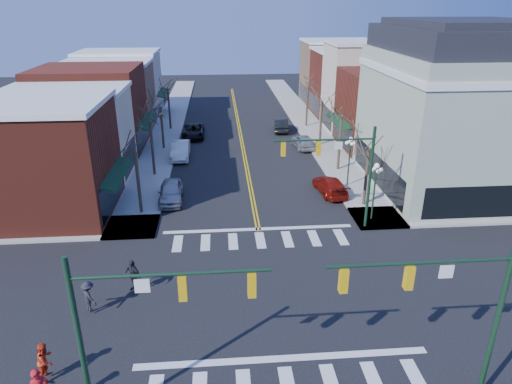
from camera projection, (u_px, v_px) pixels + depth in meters
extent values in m
plane|color=black|center=(271.00, 296.00, 24.30)|extent=(160.00, 160.00, 0.00)
cube|color=#9E9B93|center=(152.00, 171.00, 41.99)|extent=(3.50, 70.00, 0.15)
cube|color=#9E9B93|center=(339.00, 166.00, 43.31)|extent=(3.50, 70.00, 0.15)
cube|color=maroon|center=(36.00, 162.00, 32.37)|extent=(10.00, 8.50, 8.00)
cube|color=beige|center=(69.00, 136.00, 39.59)|extent=(10.00, 7.00, 7.50)
cube|color=maroon|center=(91.00, 110.00, 46.75)|extent=(10.00, 9.00, 8.50)
cube|color=#9C7456|center=(109.00, 97.00, 54.47)|extent=(10.00, 7.50, 7.80)
cube|color=beige|center=(121.00, 85.00, 61.51)|extent=(10.00, 8.00, 8.20)
cube|color=maroon|center=(391.00, 110.00, 47.59)|extent=(10.00, 8.50, 8.00)
cube|color=beige|center=(369.00, 88.00, 54.33)|extent=(10.00, 7.00, 10.00)
cube|color=maroon|center=(351.00, 84.00, 61.51)|extent=(10.00, 8.00, 8.50)
cube|color=#9C7456|center=(337.00, 73.00, 68.77)|extent=(10.00, 8.00, 9.00)
cube|color=#9EAD95|center=(455.00, 122.00, 36.75)|extent=(12.00, 14.00, 11.00)
cube|color=white|center=(464.00, 70.00, 35.16)|extent=(12.25, 14.25, 0.50)
cube|color=black|center=(469.00, 39.00, 34.27)|extent=(11.40, 13.40, 1.80)
cube|color=black|center=(472.00, 23.00, 33.85)|extent=(9.80, 11.80, 0.60)
cylinder|color=#14331E|center=(81.00, 348.00, 15.54)|extent=(0.20, 0.20, 7.20)
cylinder|color=#14331E|center=(172.00, 274.00, 14.71)|extent=(6.50, 0.12, 0.12)
cube|color=gold|center=(183.00, 288.00, 14.95)|extent=(0.28, 0.28, 0.90)
cube|color=gold|center=(252.00, 285.00, 15.12)|extent=(0.28, 0.28, 0.90)
cylinder|color=#14331E|center=(496.00, 325.00, 16.67)|extent=(0.20, 0.20, 7.20)
cylinder|color=#14331E|center=(420.00, 263.00, 15.34)|extent=(6.50, 0.12, 0.12)
cube|color=gold|center=(409.00, 277.00, 15.53)|extent=(0.28, 0.28, 0.90)
cube|color=gold|center=(343.00, 280.00, 15.35)|extent=(0.28, 0.28, 0.90)
cylinder|color=#14331E|center=(370.00, 179.00, 30.27)|extent=(0.20, 0.20, 7.20)
cylinder|color=#14331E|center=(324.00, 140.00, 28.94)|extent=(6.50, 0.12, 0.12)
cube|color=gold|center=(318.00, 148.00, 29.13)|extent=(0.28, 0.28, 0.90)
cube|color=gold|center=(283.00, 149.00, 28.95)|extent=(0.28, 0.28, 0.90)
cylinder|color=#14331E|center=(374.00, 195.00, 31.96)|extent=(0.12, 0.12, 4.00)
sphere|color=white|center=(377.00, 166.00, 31.13)|extent=(0.36, 0.36, 0.36)
cylinder|color=#14331E|center=(349.00, 164.00, 37.93)|extent=(0.12, 0.12, 4.00)
sphere|color=white|center=(351.00, 139.00, 37.10)|extent=(0.36, 0.36, 0.36)
cylinder|color=#382B21|center=(139.00, 184.00, 32.85)|extent=(0.24, 0.24, 4.76)
cylinder|color=#382B21|center=(152.00, 149.00, 40.15)|extent=(0.24, 0.24, 5.04)
cylinder|color=#382B21|center=(162.00, 128.00, 47.59)|extent=(0.24, 0.24, 4.55)
cylinder|color=#382B21|center=(169.00, 110.00, 54.88)|extent=(0.24, 0.24, 4.90)
cylinder|color=#382B21|center=(366.00, 178.00, 34.15)|extent=(0.24, 0.24, 4.62)
cylinder|color=#382B21|center=(340.00, 144.00, 41.40)|extent=(0.24, 0.24, 5.18)
cylinder|color=#382B21|center=(321.00, 124.00, 48.82)|extent=(0.24, 0.24, 4.83)
cylinder|color=#382B21|center=(307.00, 107.00, 56.14)|extent=(0.24, 0.24, 4.97)
imported|color=#A4A4A8|center=(171.00, 192.00, 35.62)|extent=(1.99, 4.59, 1.54)
imported|color=silver|center=(180.00, 150.00, 45.45)|extent=(1.76, 4.97, 1.63)
imported|color=black|center=(193.00, 131.00, 52.44)|extent=(2.40, 5.19, 1.44)
imported|color=maroon|center=(330.00, 186.00, 37.08)|extent=(2.39, 4.85, 1.36)
imported|color=#BABBBF|center=(303.00, 141.00, 48.52)|extent=(2.29, 4.54, 1.48)
imported|color=black|center=(281.00, 125.00, 54.87)|extent=(2.05, 4.70, 1.50)
imported|color=red|center=(46.00, 361.00, 18.57)|extent=(0.77, 0.92, 1.73)
imported|color=black|center=(133.00, 275.00, 24.29)|extent=(1.12, 0.98, 1.81)
imported|color=black|center=(89.00, 296.00, 22.64)|extent=(1.20, 1.21, 1.68)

